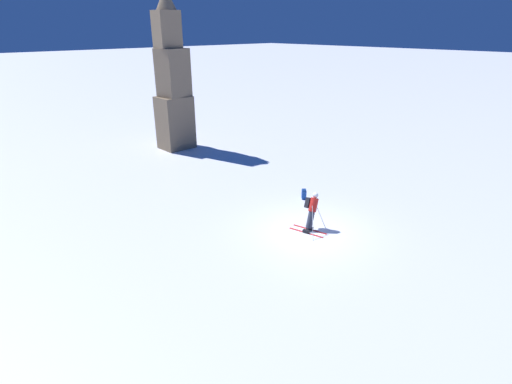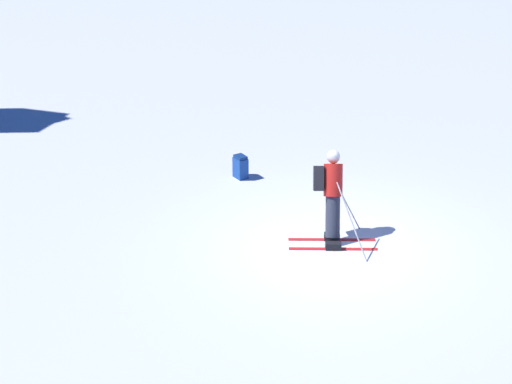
% 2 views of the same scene
% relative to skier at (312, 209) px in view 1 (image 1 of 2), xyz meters
% --- Properties ---
extents(ground_plane, '(300.00, 300.00, 0.00)m').
position_rel_skier_xyz_m(ground_plane, '(-0.28, -0.10, -0.89)').
color(ground_plane, white).
extents(skier, '(1.26, 1.64, 1.64)m').
position_rel_skier_xyz_m(skier, '(0.00, 0.00, 0.00)').
color(skier, red).
rests_on(skier, ground).
extents(rock_pillar, '(2.18, 1.91, 10.43)m').
position_rel_skier_xyz_m(rock_pillar, '(2.71, 14.61, 3.48)').
color(rock_pillar, '#7A664C').
rests_on(rock_pillar, ground).
extents(spare_backpack, '(0.37, 0.37, 0.50)m').
position_rel_skier_xyz_m(spare_backpack, '(2.24, 2.29, -0.64)').
color(spare_backpack, '#194293').
rests_on(spare_backpack, ground).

